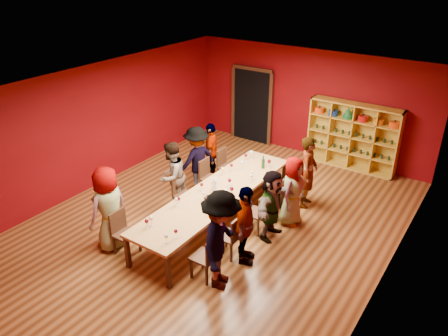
{
  "coord_description": "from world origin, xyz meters",
  "views": [
    {
      "loc": [
        4.63,
        -6.54,
        5.28
      ],
      "look_at": [
        -0.07,
        0.36,
        1.15
      ],
      "focal_mm": 35.0,
      "sensor_mm": 36.0,
      "label": 1
    }
  ],
  "objects": [
    {
      "name": "wine_glass_0",
      "position": [
        0.35,
        0.81,
        0.89
      ],
      "size": [
        0.08,
        0.08,
        0.19
      ],
      "color": "silver",
      "rests_on": "tasting_table"
    },
    {
      "name": "carafe_b",
      "position": [
        0.25,
        -0.3,
        0.88
      ],
      "size": [
        0.12,
        0.12,
        0.28
      ],
      "color": "silver",
      "rests_on": "tasting_table"
    },
    {
      "name": "chair_person_left_3",
      "position": [
        -0.91,
        0.91,
        0.5
      ],
      "size": [
        0.42,
        0.42,
        0.89
      ],
      "color": "black",
      "rests_on": "ground"
    },
    {
      "name": "chair_person_right_2",
      "position": [
        0.91,
        0.2,
        0.5
      ],
      "size": [
        0.42,
        0.42,
        0.89
      ],
      "color": "black",
      "rests_on": "ground"
    },
    {
      "name": "room_shell",
      "position": [
        0.0,
        0.0,
        1.5
      ],
      "size": [
        7.1,
        9.1,
        3.04
      ],
      "color": "#5B3418",
      "rests_on": "ground"
    },
    {
      "name": "person_left_4",
      "position": [
        -1.34,
        1.65,
        0.75
      ],
      "size": [
        0.73,
        0.97,
        1.5
      ],
      "primitive_type": "imported",
      "rotation": [
        0.0,
        0.0,
        -1.14
      ],
      "color": "silver",
      "rests_on": "ground"
    },
    {
      "name": "wine_glass_1",
      "position": [
        -0.15,
        1.23,
        0.9
      ],
      "size": [
        0.09,
        0.09,
        0.21
      ],
      "color": "silver",
      "rests_on": "tasting_table"
    },
    {
      "name": "person_left_3",
      "position": [
        -1.24,
        0.91,
        0.82
      ],
      "size": [
        0.69,
        1.14,
        1.65
      ],
      "primitive_type": "imported",
      "rotation": [
        0.0,
        0.0,
        -1.82
      ],
      "color": "silver",
      "rests_on": "ground"
    },
    {
      "name": "wine_glass_9",
      "position": [
        -0.36,
        0.73,
        0.88
      ],
      "size": [
        0.07,
        0.07,
        0.19
      ],
      "color": "silver",
      "rests_on": "tasting_table"
    },
    {
      "name": "tasting_table",
      "position": [
        0.0,
        0.0,
        0.7
      ],
      "size": [
        1.1,
        4.5,
        0.75
      ],
      "color": "#AE7F48",
      "rests_on": "ground"
    },
    {
      "name": "carafe_a",
      "position": [
        -0.12,
        0.06,
        0.87
      ],
      "size": [
        0.14,
        0.14,
        0.28
      ],
      "color": "silver",
      "rests_on": "tasting_table"
    },
    {
      "name": "chair_person_right_1",
      "position": [
        0.91,
        -0.8,
        0.5
      ],
      "size": [
        0.42,
        0.42,
        0.89
      ],
      "color": "black",
      "rests_on": "ground"
    },
    {
      "name": "wine_glass_19",
      "position": [
        -0.3,
        1.0,
        0.88
      ],
      "size": [
        0.07,
        0.07,
        0.19
      ],
      "color": "silver",
      "rests_on": "tasting_table"
    },
    {
      "name": "wine_glass_16",
      "position": [
        -0.31,
        1.64,
        0.9
      ],
      "size": [
        0.08,
        0.08,
        0.2
      ],
      "color": "silver",
      "rests_on": "tasting_table"
    },
    {
      "name": "chair_person_left_0",
      "position": [
        -0.91,
        -1.87,
        0.5
      ],
      "size": [
        0.42,
        0.42,
        0.89
      ],
      "color": "black",
      "rests_on": "ground"
    },
    {
      "name": "person_left_2",
      "position": [
        -1.2,
        -0.06,
        0.8
      ],
      "size": [
        0.52,
        0.83,
        1.61
      ],
      "primitive_type": "imported",
      "rotation": [
        0.0,
        0.0,
        -1.45
      ],
      "color": "#151C3B",
      "rests_on": "ground"
    },
    {
      "name": "wine_glass_8",
      "position": [
        -0.35,
        -0.91,
        0.89
      ],
      "size": [
        0.08,
        0.08,
        0.19
      ],
      "color": "silver",
      "rests_on": "tasting_table"
    },
    {
      "name": "wine_glass_11",
      "position": [
        0.34,
        0.04,
        0.91
      ],
      "size": [
        0.09,
        0.09,
        0.21
      ],
      "color": "silver",
      "rests_on": "tasting_table"
    },
    {
      "name": "chair_person_right_3",
      "position": [
        0.91,
        0.91,
        0.5
      ],
      "size": [
        0.42,
        0.42,
        0.89
      ],
      "color": "black",
      "rests_on": "ground"
    },
    {
      "name": "wine_glass_2",
      "position": [
        0.08,
        0.35,
        0.89
      ],
      "size": [
        0.08,
        0.08,
        0.19
      ],
      "color": "silver",
      "rests_on": "tasting_table"
    },
    {
      "name": "person_right_2",
      "position": [
        1.2,
        0.2,
        0.75
      ],
      "size": [
        0.42,
        1.4,
        1.5
      ],
      "primitive_type": "imported",
      "rotation": [
        0.0,
        0.0,
        1.58
      ],
      "color": "white",
      "rests_on": "ground"
    },
    {
      "name": "wine_glass_3",
      "position": [
        0.3,
        -1.96,
        0.88
      ],
      "size": [
        0.07,
        0.07,
        0.18
      ],
      "color": "silver",
      "rests_on": "tasting_table"
    },
    {
      "name": "wine_glass_14",
      "position": [
        0.35,
        -0.74,
        0.9
      ],
      "size": [
        0.08,
        0.08,
        0.21
      ],
      "color": "silver",
      "rests_on": "tasting_table"
    },
    {
      "name": "wine_glass_12",
      "position": [
        -0.33,
        -0.87,
        0.89
      ],
      "size": [
        0.08,
        0.08,
        0.2
      ],
      "color": "silver",
      "rests_on": "tasting_table"
    },
    {
      "name": "chair_person_left_2",
      "position": [
        -0.91,
        -0.06,
        0.5
      ],
      "size": [
        0.42,
        0.42,
        0.89
      ],
      "color": "black",
      "rests_on": "ground"
    },
    {
      "name": "chair_person_right_0",
      "position": [
        0.91,
        -1.58,
        0.5
      ],
      "size": [
        0.42,
        0.42,
        0.89
      ],
      "color": "black",
      "rests_on": "ground"
    },
    {
      "name": "wine_glass_18",
      "position": [
        -0.04,
        -0.41,
        0.89
      ],
      "size": [
        0.08,
        0.08,
        0.19
      ],
      "color": "silver",
      "rests_on": "tasting_table"
    },
    {
      "name": "person_right_1",
      "position": [
        1.18,
        -0.8,
        0.8
      ],
      "size": [
        0.76,
        1.03,
        1.59
      ],
      "primitive_type": "imported",
      "rotation": [
        0.0,
        0.0,
        1.98
      ],
      "color": "#506DA6",
      "rests_on": "ground"
    },
    {
      "name": "person_right_3",
      "position": [
        1.3,
        0.91,
        0.77
      ],
      "size": [
        0.43,
        0.76,
        1.54
      ],
      "primitive_type": "imported",
      "rotation": [
        0.0,
        0.0,
        1.59
      ],
      "color": "beige",
      "rests_on": "ground"
    },
    {
      "name": "wine_glass_10",
      "position": [
        -0.26,
        1.84,
        0.9
      ],
      "size": [
        0.08,
        0.08,
        0.21
      ],
      "color": "silver",
      "rests_on": "tasting_table"
    },
    {
      "name": "spittoon_bowl",
      "position": [
        0.11,
        -0.4,
        0.81
      ],
      "size": [
        0.27,
        0.27,
        0.15
      ],
      "primitive_type": "ellipsoid",
      "color": "silver",
      "rests_on": "tasting_table"
    },
    {
      "name": "wine_glass_17",
      "position": [
        0.28,
        -0.09,
        0.9
      ],
      "size": [
        0.08,
        0.08,
        0.2
      ],
      "color": "silver",
      "rests_on": "tasting_table"
    },
    {
      "name": "wine_glass_7",
      "position": [
        0.34,
        -1.74,
        0.88
      ],
      "size": [
        0.07,
        0.07,
        0.18
      ],
      "color": "silver",
      "rests_on": "tasting_table"
    },
    {
      "name": "person_left_0",
      "position": [
        -1.23,
        -1.87,
        0.87
      ],
      "size": [
        0.48,
        0.86,
        1.73
      ],
      "primitive_type": "imported",
      "rotation": [
        0.0,
        0.0,
        -1.59
      ],
      "color": "white",
      "rests_on": "ground"
    },
    {
      "name": "chair_person_left_4",
      "position": [
        -0.91,
        1.65,
        0.5
      ],
      "size": [
        0.42,
        0.42,
        0.89
      ],
      "color": "black",
      "rests_on": "ground"
    },
    {
      "name": "person_right_0",
      "position": [
        1.19,
        -1.58,
        0.93
      ],
      "size": [
        0.88,
        1.3,
        1.86
      ],
      "primitive_type": "imported",
      "rotation": [
        0.0,
        0.0,
        1.93
      ],
      "color": "#151A3B",
      "rests_on": "ground"
    },
    {
      "name": "doorway",
      "position": [
        -1.8,
        4.43,
        1.12
      ],
      "size": [
        1.4,
        0.17,
        2.3
      ],
      "color": "black",
      "rests_on": "ground"
    },
    {
      "name": "wine_glass_13",
      "position": [
        -0.29,
        -1.82,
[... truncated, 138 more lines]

